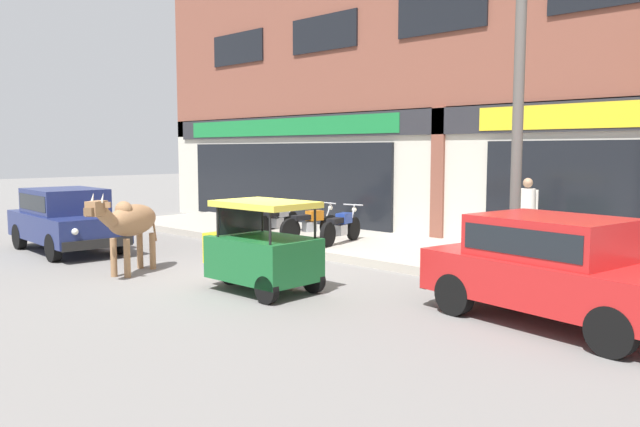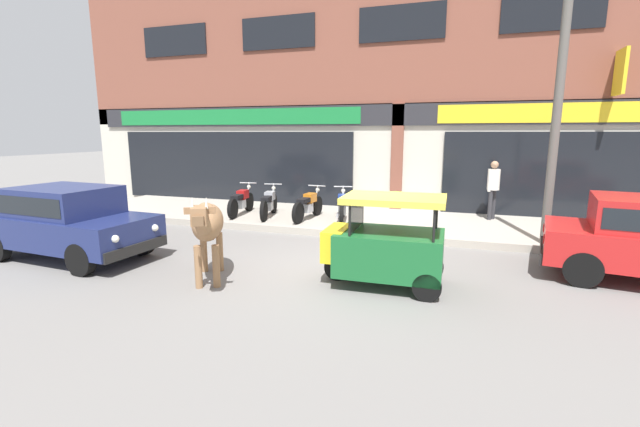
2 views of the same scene
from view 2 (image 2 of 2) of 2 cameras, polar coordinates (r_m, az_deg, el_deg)
The scene contains 12 objects.
ground_plane at distance 8.18m, azimuth 3.79°, elevation -7.29°, with size 90.00×90.00×0.00m, color slate.
sidewalk at distance 11.93m, azimuth 8.71°, elevation -1.18°, with size 19.00×3.56×0.18m, color #A8A093.
shop_building at distance 13.83m, azimuth 10.82°, elevation 18.78°, with size 23.00×1.40×9.43m.
cow at distance 7.48m, azimuth -14.79°, elevation -1.36°, with size 1.24×1.96×1.61m.
car_1 at distance 10.03m, azimuth -30.61°, elevation -0.61°, with size 3.69×1.82×1.46m.
auto_rickshaw at distance 7.20m, azimuth 8.69°, elevation -4.42°, with size 2.00×1.20×1.52m.
motorcycle_0 at distance 12.58m, azimuth -10.47°, elevation 1.58°, with size 0.52×1.81×0.88m.
motorcycle_1 at distance 12.15m, azimuth -6.83°, elevation 1.36°, with size 0.64×1.79×0.88m.
motorcycle_2 at distance 11.72m, azimuth -1.60°, elevation 1.09°, with size 0.52×1.81×0.88m.
motorcycle_3 at distance 11.49m, azimuth 2.99°, elevation 0.88°, with size 0.67×1.78×0.88m.
pedestrian at distance 12.53m, azimuth 22.11°, elevation 3.69°, with size 0.32×0.44×1.60m.
utility_pole at distance 10.17m, azimuth 28.94°, elevation 10.51°, with size 0.18×0.18×5.09m, color #595651.
Camera 2 is at (1.97, -7.52, 2.53)m, focal length 24.00 mm.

